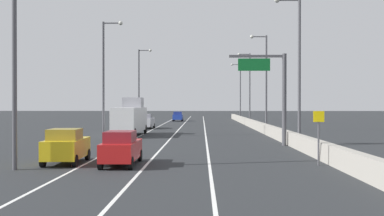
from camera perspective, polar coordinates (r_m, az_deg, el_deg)
ground_plane at (r=69.58m, az=0.36°, el=-2.31°), size 320.00×320.00×0.00m
lane_stripe_left at (r=60.94m, az=-4.95°, el=-2.70°), size 0.16×130.00×0.00m
lane_stripe_center at (r=60.66m, az=-1.66°, el=-2.71°), size 0.16×130.00×0.00m
lane_stripe_right at (r=60.58m, az=1.65°, el=-2.72°), size 0.16×130.00×0.00m
jersey_barrier_right at (r=46.16m, az=10.40°, el=-3.04°), size 0.60×120.00×1.10m
overhead_sign_gantry at (r=36.97m, az=10.58°, el=2.57°), size 4.68×0.36×7.50m
speed_advisory_sign at (r=25.52m, az=15.87°, el=-3.16°), size 0.60×0.11×3.00m
lamp_post_right_second at (r=37.03m, az=13.21°, el=5.73°), size 2.14×0.44×11.99m
lamp_post_right_third at (r=56.14m, az=9.24°, el=3.93°), size 2.14×0.44×11.99m
lamp_post_right_fourth at (r=75.41m, az=7.22°, el=3.05°), size 2.14×0.44×11.99m
lamp_post_right_fifth at (r=94.74m, az=6.06°, el=2.52°), size 2.14×0.44×11.99m
lamp_post_left_near at (r=24.75m, az=-21.27°, el=8.34°), size 2.14×0.44×11.99m
lamp_post_left_mid at (r=47.15m, az=-11.00°, el=4.60°), size 2.14×0.44×11.99m
lamp_post_left_far at (r=70.01m, az=-6.63°, el=3.25°), size 2.14×0.44×11.99m
car_silver_0 at (r=62.25m, az=-5.92°, el=-1.70°), size 2.06×4.84×2.03m
car_blue_1 at (r=89.33m, az=-1.81°, el=-1.08°), size 1.98×4.21×1.92m
car_red_2 at (r=24.99m, az=-9.03°, el=-5.08°), size 1.81×4.40×1.91m
car_yellow_3 at (r=26.39m, az=-15.77°, el=-4.71°), size 2.07×4.08×1.99m
box_truck at (r=48.49m, az=-7.91°, el=-1.29°), size 2.68×8.66×4.13m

